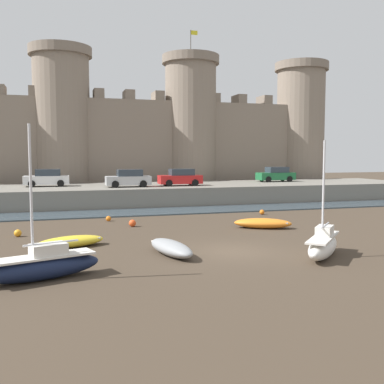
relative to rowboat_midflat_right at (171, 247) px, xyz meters
name	(u,v)px	position (x,y,z in m)	size (l,w,h in m)	color
ground_plane	(232,251)	(3.09, -0.08, -0.36)	(160.00, 160.00, 0.00)	#423528
water_channel	(161,211)	(3.09, 15.62, -0.31)	(80.00, 4.50, 0.10)	#3D4C56
quay_road	(144,194)	(3.09, 22.87, 0.51)	(56.73, 10.00, 1.73)	slate
castle	(129,132)	(3.09, 31.99, 6.98)	(51.54, 6.80, 19.44)	gray
rowboat_midflat_right	(171,247)	(0.00, 0.00, 0.00)	(1.91, 3.91, 0.69)	gray
rowboat_foreground_left	(263,223)	(7.55, 5.76, -0.02)	(3.87, 2.77, 0.65)	orange
sailboat_midflat_left	(323,245)	(6.63, -2.45, 0.23)	(3.65, 3.77, 5.38)	silver
sailboat_near_channel_left	(40,265)	(-5.76, -2.66, 0.20)	(4.83, 2.58, 5.87)	#141E3D
rowboat_foreground_centre	(71,241)	(-4.46, 3.22, -0.06)	(3.67, 2.18, 0.58)	yellow
mooring_buoy_mid_mud	(18,233)	(-7.31, 7.14, -0.15)	(0.42, 0.42, 0.42)	orange
mooring_buoy_near_shore	(132,223)	(-0.39, 8.79, -0.13)	(0.47, 0.47, 0.47)	#E04C1E
mooring_buoy_near_channel	(262,212)	(10.38, 11.77, -0.17)	(0.39, 0.39, 0.39)	orange
mooring_buoy_off_centre	(108,219)	(-1.62, 11.72, -0.17)	(0.37, 0.37, 0.37)	orange
car_quay_west	(47,178)	(-5.96, 23.91, 2.15)	(4.12, 1.92, 1.62)	silver
car_quay_centre_east	(276,175)	(18.08, 24.34, 2.15)	(4.12, 1.92, 1.62)	#1E6638
car_quay_centre_west	(180,178)	(6.30, 21.23, 2.15)	(4.12, 1.92, 1.62)	red
car_quay_east	(129,179)	(1.28, 21.03, 2.15)	(4.12, 1.92, 1.62)	#B2B5B7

